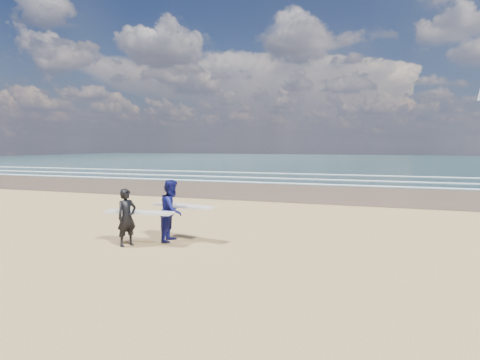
% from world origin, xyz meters
% --- Properties ---
extents(ocean, '(220.00, 100.00, 0.02)m').
position_xyz_m(ocean, '(20.00, 72.00, 0.01)').
color(ocean, '#1A383A').
rests_on(ocean, ground).
extents(surfer_near, '(2.24, 1.10, 1.76)m').
position_xyz_m(surfer_near, '(-0.02, 0.92, 0.90)').
color(surfer_near, black).
rests_on(surfer_near, ground).
extents(surfer_far, '(2.26, 1.33, 1.98)m').
position_xyz_m(surfer_far, '(0.92, 1.96, 1.00)').
color(surfer_far, '#0E1050').
rests_on(surfer_far, ground).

